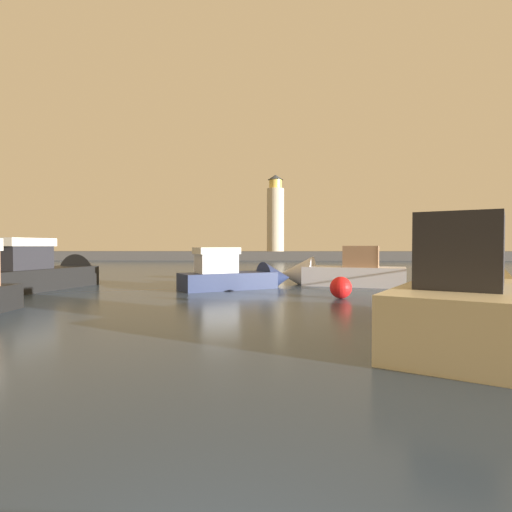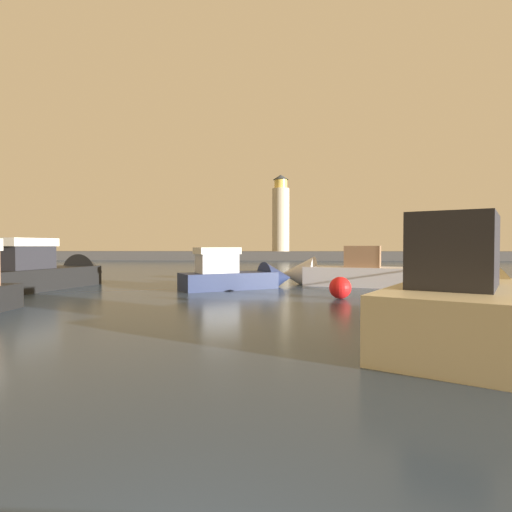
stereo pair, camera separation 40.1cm
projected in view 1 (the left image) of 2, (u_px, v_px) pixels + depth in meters
The scene contains 8 objects.
ground_plane at pixel (263, 274), 36.39m from camera, with size 220.00×220.00×0.00m, color #2D3D51.
breakwater at pixel (265, 256), 70.85m from camera, with size 91.63×4.77×1.54m, color #423F3D.
lighthouse at pixel (275, 215), 70.63m from camera, with size 2.94×2.94×13.20m.
motorboat_0 at pixel (334, 273), 25.74m from camera, with size 8.13×4.57×2.99m.
motorboat_1 at pixel (467, 297), 11.58m from camera, with size 6.73×8.94×3.75m.
motorboat_3 at pixel (242, 276), 23.84m from camera, with size 7.00×5.12×2.86m.
motorboat_5 at pixel (53, 273), 24.25m from camera, with size 4.77×9.69×3.52m.
mooring_buoy at pixel (341, 288), 19.22m from camera, with size 1.03×1.03×1.03m, color red.
Camera 1 is at (0.36, -1.85, 2.48)m, focal length 28.73 mm.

